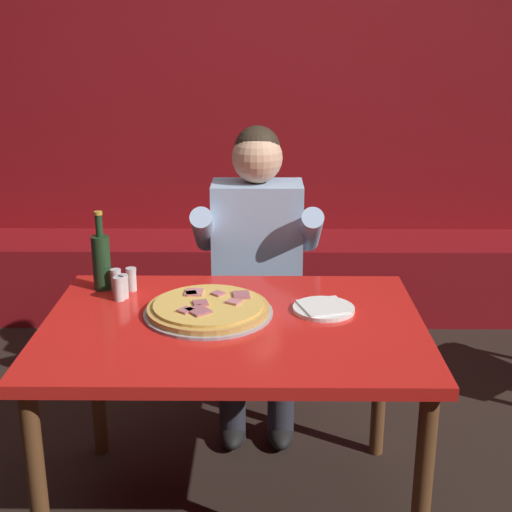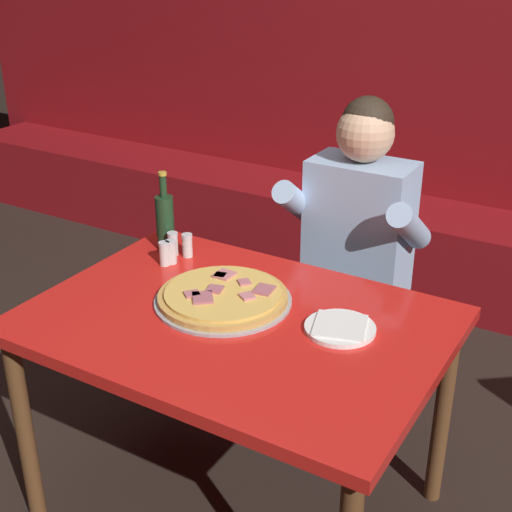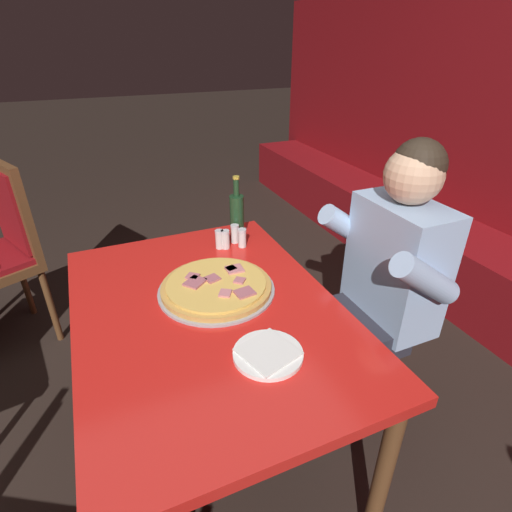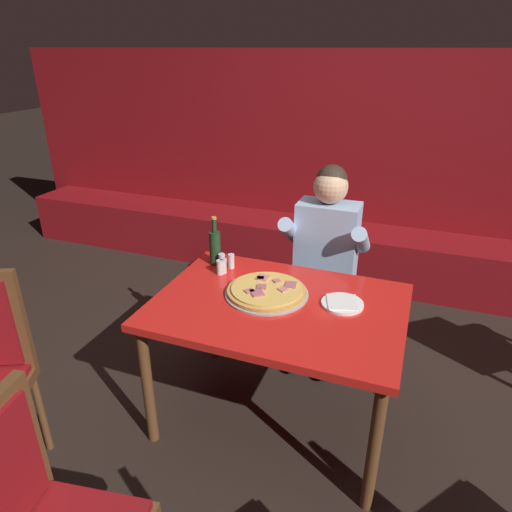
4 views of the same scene
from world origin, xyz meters
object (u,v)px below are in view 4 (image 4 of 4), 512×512
(plate_white_paper, at_px, (342,303))
(shaker_parmesan, at_px, (231,262))
(diner_seated_blue_shirt, at_px, (323,258))
(main_dining_table, at_px, (278,317))
(shaker_oregano, at_px, (222,261))
(pizza, at_px, (267,291))
(beer_bottle, at_px, (215,247))
(shaker_red_pepper_flakes, at_px, (223,267))
(shaker_black_pepper, at_px, (220,268))

(plate_white_paper, height_order, shaker_parmesan, shaker_parmesan)
(plate_white_paper, height_order, diner_seated_blue_shirt, diner_seated_blue_shirt)
(main_dining_table, height_order, shaker_oregano, shaker_oregano)
(plate_white_paper, relative_size, diner_seated_blue_shirt, 0.16)
(pizza, distance_m, shaker_parmesan, 0.37)
(main_dining_table, height_order, beer_bottle, beer_bottle)
(pizza, relative_size, shaker_oregano, 5.04)
(diner_seated_blue_shirt, bearing_deg, shaker_red_pepper_flakes, -135.09)
(beer_bottle, bearing_deg, main_dining_table, -31.62)
(plate_white_paper, distance_m, diner_seated_blue_shirt, 0.63)
(pizza, xyz_separation_m, shaker_parmesan, (-0.29, 0.22, 0.02))
(beer_bottle, bearing_deg, pizza, -30.49)
(beer_bottle, bearing_deg, shaker_oregano, -30.65)
(plate_white_paper, bearing_deg, diner_seated_blue_shirt, 111.54)
(shaker_oregano, bearing_deg, diner_seated_blue_shirt, 38.91)
(shaker_red_pepper_flakes, bearing_deg, shaker_oregano, 122.29)
(main_dining_table, relative_size, pizza, 2.87)
(beer_bottle, xyz_separation_m, shaker_red_pepper_flakes, (0.09, -0.09, -0.07))
(plate_white_paper, relative_size, shaker_oregano, 2.44)
(shaker_red_pepper_flakes, bearing_deg, beer_bottle, 135.34)
(pizza, height_order, shaker_black_pepper, shaker_black_pepper)
(pizza, relative_size, shaker_parmesan, 5.04)
(shaker_parmesan, bearing_deg, plate_white_paper, -15.42)
(pizza, xyz_separation_m, shaker_oregano, (-0.35, 0.20, 0.02))
(main_dining_table, relative_size, shaker_black_pepper, 14.44)
(pizza, relative_size, diner_seated_blue_shirt, 0.34)
(beer_bottle, distance_m, diner_seated_blue_shirt, 0.69)
(plate_white_paper, height_order, shaker_black_pepper, shaker_black_pepper)
(beer_bottle, height_order, shaker_parmesan, beer_bottle)
(plate_white_paper, bearing_deg, shaker_parmesan, 164.58)
(main_dining_table, relative_size, shaker_oregano, 14.44)
(shaker_oregano, bearing_deg, shaker_red_pepper_flakes, -57.71)
(main_dining_table, xyz_separation_m, pizza, (-0.09, 0.06, 0.10))
(main_dining_table, distance_m, pizza, 0.15)
(shaker_oregano, bearing_deg, shaker_black_pepper, -72.78)
(main_dining_table, distance_m, diner_seated_blue_shirt, 0.68)
(shaker_black_pepper, distance_m, diner_seated_blue_shirt, 0.69)
(pizza, distance_m, diner_seated_blue_shirt, 0.64)
(main_dining_table, height_order, pizza, pizza)
(shaker_oregano, height_order, diner_seated_blue_shirt, diner_seated_blue_shirt)
(shaker_oregano, xyz_separation_m, shaker_black_pepper, (0.03, -0.08, 0.00))
(plate_white_paper, relative_size, shaker_red_pepper_flakes, 2.44)
(beer_bottle, xyz_separation_m, diner_seated_blue_shirt, (0.56, 0.38, -0.15))
(shaker_red_pepper_flakes, bearing_deg, diner_seated_blue_shirt, 44.91)
(shaker_black_pepper, height_order, diner_seated_blue_shirt, diner_seated_blue_shirt)
(pizza, xyz_separation_m, beer_bottle, (-0.40, 0.24, 0.09))
(shaker_parmesan, distance_m, shaker_red_pepper_flakes, 0.08)
(beer_bottle, distance_m, shaker_oregano, 0.10)
(shaker_red_pepper_flakes, distance_m, shaker_black_pepper, 0.03)
(pizza, bearing_deg, shaker_oregano, 149.54)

